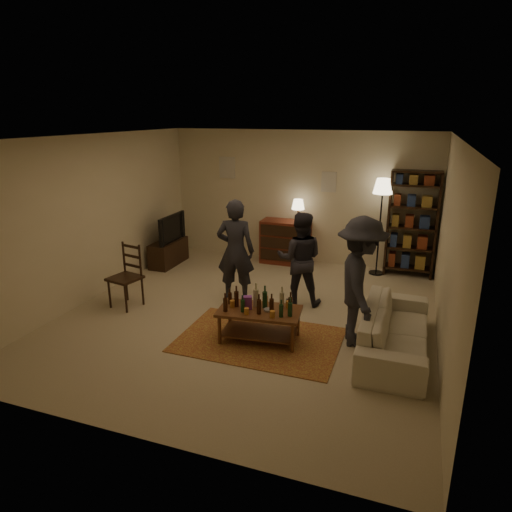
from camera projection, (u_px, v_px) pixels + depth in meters
The scene contains 13 objects.
floor at pixel (249, 315), 7.12m from camera, with size 6.00×6.00×0.00m, color #C6B793.
room_shell at pixel (269, 174), 9.46m from camera, with size 6.00×6.00×6.00m.
rug at pixel (259, 340), 6.34m from camera, with size 2.20×1.50×0.01m, color maroon.
coffee_table at pixel (259, 313), 6.22m from camera, with size 1.18×0.72×0.80m.
dining_chair at pixel (128, 273), 7.34m from camera, with size 0.53×0.53×1.04m.
tv_stand at pixel (168, 246), 9.40m from camera, with size 0.40×1.00×1.06m.
dresser at pixel (286, 241), 9.47m from camera, with size 1.00×0.50×1.36m.
bookshelf at pixel (412, 223), 8.58m from camera, with size 0.90×0.34×2.02m.
floor_lamp at pixel (382, 193), 8.48m from camera, with size 0.36×0.36×1.86m.
sofa at pixel (395, 330), 5.96m from camera, with size 2.08×0.81×0.61m, color beige.
person_left at pixel (236, 251), 7.46m from camera, with size 0.63×0.41×1.72m, color #222329.
person_right at pixel (300, 259), 7.35m from camera, with size 0.75×0.58×1.54m, color #25252C.
person_by_sofa at pixel (360, 282), 6.01m from camera, with size 1.14×0.66×1.76m, color #292A32.
Camera 1 is at (2.30, -6.09, 3.02)m, focal length 32.00 mm.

